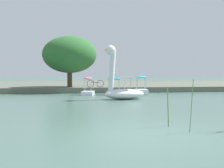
{
  "coord_description": "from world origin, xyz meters",
  "views": [
    {
      "loc": [
        -2.38,
        -7.52,
        1.7
      ],
      "look_at": [
        1.09,
        13.38,
        1.0
      ],
      "focal_mm": 43.68,
      "sensor_mm": 36.0,
      "label": 1
    }
  ],
  "objects_px": {
    "pedal_boat_teal": "(114,89)",
    "pedal_boat_pink": "(88,90)",
    "swan_boat": "(122,87)",
    "bicycle_parked": "(95,84)",
    "tree_broadleaf_behind_dock": "(70,55)",
    "pedal_boat_cyan": "(141,89)"
  },
  "relations": [
    {
      "from": "pedal_boat_teal",
      "to": "pedal_boat_pink",
      "type": "distance_m",
      "value": 2.25
    },
    {
      "from": "swan_boat",
      "to": "pedal_boat_teal",
      "type": "height_order",
      "value": "swan_boat"
    },
    {
      "from": "bicycle_parked",
      "to": "tree_broadleaf_behind_dock",
      "type": "bearing_deg",
      "value": 149.61
    },
    {
      "from": "pedal_boat_pink",
      "to": "bicycle_parked",
      "type": "distance_m",
      "value": 2.99
    },
    {
      "from": "pedal_boat_pink",
      "to": "bicycle_parked",
      "type": "relative_size",
      "value": 1.15
    },
    {
      "from": "tree_broadleaf_behind_dock",
      "to": "bicycle_parked",
      "type": "xyz_separation_m",
      "value": [
        2.43,
        -1.43,
        -2.85
      ]
    },
    {
      "from": "swan_boat",
      "to": "pedal_boat_teal",
      "type": "distance_m",
      "value": 4.51
    },
    {
      "from": "pedal_boat_pink",
      "to": "pedal_boat_cyan",
      "type": "bearing_deg",
      "value": -0.81
    },
    {
      "from": "swan_boat",
      "to": "tree_broadleaf_behind_dock",
      "type": "relative_size",
      "value": 0.67
    },
    {
      "from": "pedal_boat_pink",
      "to": "tree_broadleaf_behind_dock",
      "type": "distance_m",
      "value": 5.59
    },
    {
      "from": "pedal_boat_cyan",
      "to": "tree_broadleaf_behind_dock",
      "type": "distance_m",
      "value": 8.22
    },
    {
      "from": "pedal_boat_cyan",
      "to": "pedal_boat_pink",
      "type": "relative_size",
      "value": 1.15
    },
    {
      "from": "pedal_boat_pink",
      "to": "tree_broadleaf_behind_dock",
      "type": "relative_size",
      "value": 0.35
    },
    {
      "from": "swan_boat",
      "to": "pedal_boat_cyan",
      "type": "height_order",
      "value": "swan_boat"
    },
    {
      "from": "swan_boat",
      "to": "pedal_boat_pink",
      "type": "height_order",
      "value": "swan_boat"
    },
    {
      "from": "pedal_boat_cyan",
      "to": "pedal_boat_teal",
      "type": "distance_m",
      "value": 2.46
    },
    {
      "from": "swan_boat",
      "to": "pedal_boat_pink",
      "type": "relative_size",
      "value": 1.95
    },
    {
      "from": "swan_boat",
      "to": "pedal_boat_teal",
      "type": "relative_size",
      "value": 1.82
    },
    {
      "from": "pedal_boat_cyan",
      "to": "pedal_boat_pink",
      "type": "height_order",
      "value": "pedal_boat_cyan"
    },
    {
      "from": "pedal_boat_teal",
      "to": "swan_boat",
      "type": "bearing_deg",
      "value": -92.65
    },
    {
      "from": "pedal_boat_cyan",
      "to": "bicycle_parked",
      "type": "xyz_separation_m",
      "value": [
        -3.77,
        2.87,
        0.41
      ]
    },
    {
      "from": "swan_boat",
      "to": "pedal_boat_cyan",
      "type": "distance_m",
      "value": 5.37
    }
  ]
}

